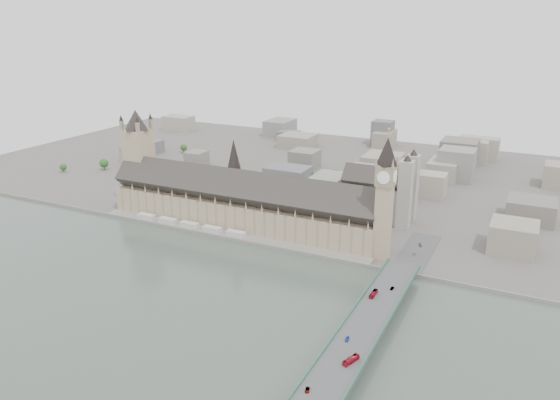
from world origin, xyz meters
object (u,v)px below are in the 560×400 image
at_px(palace_of_westminster, 241,203).
at_px(red_bus_north, 374,294).
at_px(elizabeth_tower, 385,190).
at_px(car_blue, 347,339).
at_px(victoria_tower, 139,154).
at_px(car_approach, 420,245).
at_px(westminster_bridge, 376,313).
at_px(westminster_abbey, 380,195).
at_px(red_bus_south, 351,360).
at_px(car_silver, 392,288).
at_px(car_grey, 307,390).

distance_m(palace_of_westminster, red_bus_north, 183.38).
height_order(elizabeth_tower, car_blue, elizabeth_tower).
relative_size(victoria_tower, car_approach, 17.99).
height_order(victoria_tower, westminster_bridge, victoria_tower).
xyz_separation_m(westminster_abbey, red_bus_south, (56.61, -247.49, -13.21)).
relative_size(car_blue, car_silver, 1.10).
distance_m(westminster_bridge, car_silver, 27.66).
xyz_separation_m(westminster_abbey, red_bus_north, (45.64, -170.14, -13.28)).
xyz_separation_m(victoria_tower, car_approach, (288.28, -4.06, -44.15)).
height_order(car_silver, car_approach, car_approach).
bearing_deg(car_approach, palace_of_westminster, 161.84).
distance_m(westminster_bridge, westminster_abbey, 190.56).
xyz_separation_m(palace_of_westminster, elizabeth_tower, (138.00, -11.70, 35.38)).
bearing_deg(victoria_tower, car_blue, -29.55).
xyz_separation_m(elizabeth_tower, car_approach, (28.28, 13.94, -47.03)).
xyz_separation_m(westminster_bridge, red_bus_south, (5.54, -64.99, 6.75)).
relative_size(car_blue, car_approach, 0.86).
distance_m(red_bus_south, car_grey, 34.00).
height_order(westminster_abbey, red_bus_south, westminster_abbey).
bearing_deg(red_bus_north, car_grey, -88.66).
relative_size(victoria_tower, car_blue, 20.98).
bearing_deg(car_approach, westminster_abbey, 108.22).
bearing_deg(palace_of_westminster, red_bus_north, -31.21).
bearing_deg(victoria_tower, car_approach, -0.81).
bearing_deg(car_blue, victoria_tower, 142.43).
relative_size(palace_of_westminster, elizabeth_tower, 2.47).
height_order(elizabeth_tower, victoria_tower, elizabeth_tower).
distance_m(elizabeth_tower, red_bus_north, 96.95).
bearing_deg(car_blue, red_bus_south, -73.03).
height_order(westminster_bridge, car_silver, car_silver).
relative_size(victoria_tower, red_bus_north, 8.98).
bearing_deg(westminster_bridge, palace_of_westminster, 146.51).
xyz_separation_m(elizabeth_tower, westminster_bridge, (24.00, -95.50, -52.96)).
bearing_deg(red_bus_south, car_approach, 110.70).
relative_size(red_bus_south, car_silver, 2.69).
bearing_deg(westminster_bridge, victoria_tower, 158.22).
height_order(car_grey, car_approach, car_approach).
height_order(westminster_bridge, car_blue, car_blue).
distance_m(elizabeth_tower, car_grey, 198.89).
height_order(elizabeth_tower, red_bus_south, elizabeth_tower).
height_order(palace_of_westminster, westminster_abbey, westminster_abbey).
bearing_deg(westminster_bridge, car_grey, -93.66).
xyz_separation_m(victoria_tower, red_bus_north, (278.57, -101.14, -43.40)).
bearing_deg(red_bus_north, car_blue, -86.40).
bearing_deg(westminster_abbey, car_silver, -70.74).
relative_size(westminster_abbey, car_grey, 14.93).
bearing_deg(palace_of_westminster, victoria_tower, 177.04).
xyz_separation_m(victoria_tower, car_silver, (287.30, -86.67, -44.24)).
relative_size(palace_of_westminster, car_approach, 47.66).
xyz_separation_m(car_blue, car_approach, (7.84, 154.92, -0.01)).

